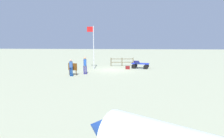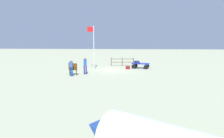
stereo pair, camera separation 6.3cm
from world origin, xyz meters
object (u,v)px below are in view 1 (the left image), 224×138
object	(u,v)px
suitcase_olive	(128,68)
worker_trailing	(71,66)
worker_lead	(85,64)
flagpole	(93,44)
luggage_cart	(140,65)
suitcase_navy	(137,63)
suitcase_maroon	(136,62)
signboard	(73,67)

from	to	relation	value
suitcase_olive	worker_trailing	world-z (taller)	worker_trailing
worker_lead	flagpole	distance (m)	4.01
luggage_cart	suitcase_navy	bearing A→B (deg)	53.90
suitcase_navy	flagpole	size ratio (longest dim) A/B	0.11
suitcase_navy	suitcase_maroon	bearing A→B (deg)	-85.57
suitcase_navy	suitcase_olive	distance (m)	1.36
suitcase_navy	signboard	xyz separation A→B (m)	(6.82, 4.69, -0.01)
worker_trailing	signboard	xyz separation A→B (m)	(0.03, -0.64, -0.20)
suitcase_navy	flagpole	bearing A→B (deg)	7.03
suitcase_olive	flagpole	bearing A→B (deg)	5.91
suitcase_olive	signboard	world-z (taller)	signboard
worker_lead	flagpole	xyz separation A→B (m)	(-0.23, -3.46, 2.01)
suitcase_navy	signboard	world-z (taller)	signboard
suitcase_maroon	worker_trailing	distance (m)	9.20
suitcase_navy	signboard	size ratio (longest dim) A/B	0.47
suitcase_maroon	flagpole	bearing A→B (deg)	16.90
suitcase_navy	flagpole	distance (m)	5.93
luggage_cart	suitcase_olive	xyz separation A→B (m)	(1.60, 0.79, -0.28)
luggage_cart	signboard	world-z (taller)	signboard
luggage_cart	suitcase_olive	size ratio (longest dim) A/B	4.32
suitcase_maroon	suitcase_olive	size ratio (longest dim) A/B	1.24
luggage_cart	flagpole	world-z (taller)	flagpole
flagpole	worker_lead	bearing A→B (deg)	86.18
signboard	worker_lead	bearing A→B (deg)	-154.26
suitcase_navy	worker_lead	xyz separation A→B (m)	(5.66, 4.13, 0.28)
luggage_cart	signboard	bearing A→B (deg)	35.99
flagpole	suitcase_navy	bearing A→B (deg)	-172.97
luggage_cart	worker_trailing	xyz separation A→B (m)	(7.20, 5.89, 0.51)
suitcase_navy	signboard	bearing A→B (deg)	34.53
suitcase_maroon	signboard	xyz separation A→B (m)	(6.74, 5.65, -0.01)
suitcase_olive	worker_trailing	bearing A→B (deg)	42.33
worker_trailing	worker_lead	bearing A→B (deg)	-133.34
suitcase_olive	signboard	bearing A→B (deg)	38.41
suitcase_maroon	suitcase_navy	bearing A→B (deg)	94.43
signboard	suitcase_navy	bearing A→B (deg)	-145.47
suitcase_navy	worker_trailing	bearing A→B (deg)	38.13
luggage_cart	signboard	size ratio (longest dim) A/B	1.91
signboard	worker_trailing	bearing A→B (deg)	92.55
suitcase_olive	flagpole	size ratio (longest dim) A/B	0.10
luggage_cart	flagpole	distance (m)	6.51
luggage_cart	signboard	distance (m)	8.93
suitcase_navy	suitcase_olive	size ratio (longest dim) A/B	1.07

